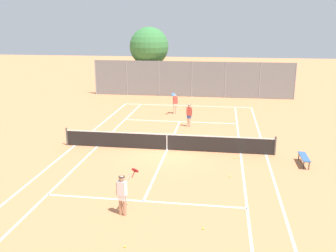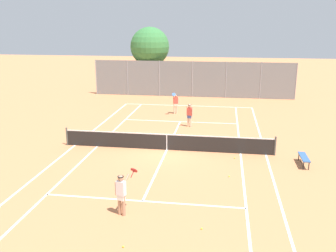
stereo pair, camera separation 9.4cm
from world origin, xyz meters
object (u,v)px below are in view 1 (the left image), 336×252
at_px(loose_tennis_ball_0, 188,121).
at_px(loose_tennis_ball_3, 235,158).
at_px(courtside_bench, 304,157).
at_px(tree_behind_left, 148,48).
at_px(loose_tennis_ball_5, 242,151).
at_px(tennis_net, 167,141).
at_px(loose_tennis_ball_1, 230,176).
at_px(player_near_side, 122,192).
at_px(player_far_right, 189,114).
at_px(player_far_left, 175,102).
at_px(loose_tennis_ball_2, 125,247).
at_px(loose_tennis_ball_4, 203,228).

distance_m(loose_tennis_ball_0, loose_tennis_ball_3, 7.98).
height_order(courtside_bench, tree_behind_left, tree_behind_left).
bearing_deg(loose_tennis_ball_5, tennis_net, -176.27).
distance_m(loose_tennis_ball_1, courtside_bench, 4.31).
xyz_separation_m(tennis_net, tree_behind_left, (-4.59, 17.77, 4.05)).
bearing_deg(tree_behind_left, player_near_side, -80.91).
height_order(tennis_net, loose_tennis_ball_5, tennis_net).
distance_m(player_far_right, tree_behind_left, 14.21).
height_order(player_near_side, player_far_left, same).
relative_size(player_far_left, loose_tennis_ball_1, 26.88).
bearing_deg(player_far_left, loose_tennis_ball_1, -71.18).
height_order(tennis_net, loose_tennis_ball_3, tennis_net).
xyz_separation_m(loose_tennis_ball_2, loose_tennis_ball_5, (4.13, 9.95, 0.00)).
xyz_separation_m(player_near_side, loose_tennis_ball_4, (3.03, -0.60, -0.89)).
bearing_deg(loose_tennis_ball_0, player_near_side, -94.49).
xyz_separation_m(loose_tennis_ball_2, loose_tennis_ball_4, (2.43, 1.47, 0.00)).
distance_m(player_far_right, loose_tennis_ball_5, 6.01).
bearing_deg(loose_tennis_ball_3, loose_tennis_ball_0, 113.73).
xyz_separation_m(loose_tennis_ball_0, loose_tennis_ball_1, (2.91, -9.85, 0.00)).
bearing_deg(loose_tennis_ball_5, loose_tennis_ball_1, -101.19).
xyz_separation_m(loose_tennis_ball_0, loose_tennis_ball_4, (1.93, -14.68, 0.00)).
height_order(loose_tennis_ball_0, tree_behind_left, tree_behind_left).
bearing_deg(courtside_bench, player_far_right, 135.11).
bearing_deg(tree_behind_left, loose_tennis_ball_4, -74.72).
xyz_separation_m(loose_tennis_ball_0, courtside_bench, (6.64, -7.75, 0.38)).
xyz_separation_m(player_far_right, loose_tennis_ball_4, (1.72, -13.34, -0.88)).
xyz_separation_m(tennis_net, player_near_side, (-0.52, -7.60, 0.42)).
distance_m(player_far_left, loose_tennis_ball_2, 18.52).
xyz_separation_m(tennis_net, loose_tennis_ball_2, (0.08, -9.68, -0.48)).
bearing_deg(loose_tennis_ball_2, courtside_bench, 49.64).
bearing_deg(loose_tennis_ball_0, loose_tennis_ball_5, -59.66).
bearing_deg(courtside_bench, tree_behind_left, 121.81).
bearing_deg(loose_tennis_ball_4, loose_tennis_ball_0, 97.48).
height_order(loose_tennis_ball_1, loose_tennis_ball_4, same).
bearing_deg(player_far_right, player_far_left, 111.65).
distance_m(loose_tennis_ball_1, loose_tennis_ball_3, 2.56).
distance_m(player_near_side, loose_tennis_ball_5, 9.24).
relative_size(player_near_side, courtside_bench, 1.18).
bearing_deg(loose_tennis_ball_1, loose_tennis_ball_3, 83.15).
bearing_deg(courtside_bench, loose_tennis_ball_3, 172.72).
distance_m(loose_tennis_ball_0, loose_tennis_ball_4, 14.80).
bearing_deg(player_far_left, tennis_net, -85.68).
bearing_deg(player_far_right, loose_tennis_ball_0, 98.91).
distance_m(player_far_right, loose_tennis_ball_3, 6.74).
distance_m(loose_tennis_ball_5, tree_behind_left, 20.10).
bearing_deg(loose_tennis_ball_1, player_far_left, 108.82).
xyz_separation_m(player_near_side, loose_tennis_ball_5, (4.73, 7.88, -0.89)).
bearing_deg(tree_behind_left, loose_tennis_ball_3, -65.75).
relative_size(tennis_net, loose_tennis_ball_1, 181.82).
relative_size(player_far_left, tree_behind_left, 0.27).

